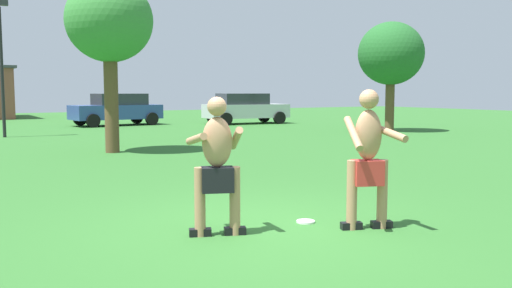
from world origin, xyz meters
TOP-DOWN VIEW (x-y plane):
  - ground_plane at (0.00, 0.00)m, footprint 80.00×80.00m
  - player_near at (1.16, -0.71)m, footprint 0.72×0.74m
  - player_in_black at (-0.58, -0.04)m, footprint 0.73×0.73m
  - frisbee at (0.70, -0.06)m, footprint 0.24×0.24m
  - car_silver_near_post at (10.63, 19.19)m, footprint 4.44×2.33m
  - car_blue_far_end at (4.47, 21.26)m, footprint 4.47×2.40m
  - lamp_post at (-1.18, 16.40)m, footprint 0.60×0.24m
  - tree_right_field at (13.25, 11.35)m, footprint 2.74×2.74m
  - tree_behind_players at (0.84, 9.37)m, footprint 2.37×2.37m

SIDE VIEW (x-z plane):
  - ground_plane at x=0.00m, z-range 0.00..0.00m
  - frisbee at x=0.70m, z-range 0.00..0.03m
  - car_silver_near_post at x=10.63m, z-range 0.03..1.61m
  - car_blue_far_end at x=4.47m, z-range 0.03..1.61m
  - player_in_black at x=-0.58m, z-range 0.04..1.69m
  - player_near at x=1.16m, z-range 0.05..1.79m
  - lamp_post at x=-1.18m, z-range 0.62..5.63m
  - tree_right_field at x=13.25m, z-range 0.95..5.54m
  - tree_behind_players at x=0.84m, z-range 1.18..5.95m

